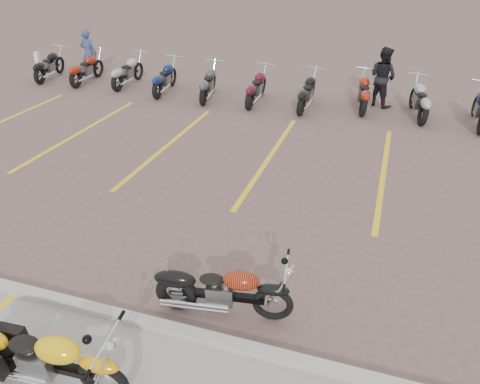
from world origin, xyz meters
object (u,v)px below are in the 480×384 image
(person_a, at_px, (89,53))
(yellow_cruiser, at_px, (42,356))
(person_b, at_px, (383,77))
(bollard, at_px, (39,66))
(flame_cruiser, at_px, (220,292))

(person_a, bearing_deg, yellow_cruiser, 121.93)
(person_b, relative_size, bollard, 1.83)
(flame_cruiser, height_order, bollard, bollard)
(yellow_cruiser, relative_size, flame_cruiser, 1.09)
(person_a, distance_m, person_b, 10.79)
(flame_cruiser, bearing_deg, bollard, 129.57)
(yellow_cruiser, bearing_deg, bollard, 125.53)
(yellow_cruiser, height_order, person_b, person_b)
(person_a, xyz_separation_m, person_b, (10.79, -0.17, 0.03))
(flame_cruiser, height_order, person_a, person_a)
(flame_cruiser, bearing_deg, person_a, 122.39)
(flame_cruiser, distance_m, person_b, 10.59)
(person_a, bearing_deg, person_b, 179.06)
(flame_cruiser, height_order, person_b, person_b)
(flame_cruiser, relative_size, bollard, 1.95)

